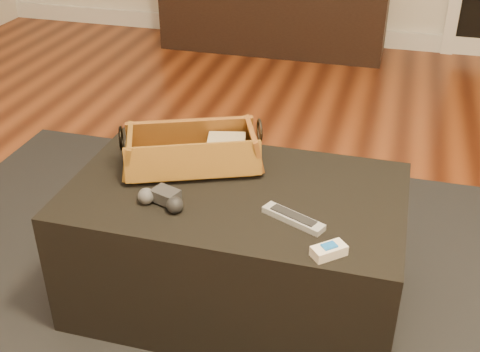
% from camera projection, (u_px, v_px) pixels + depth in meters
% --- Properties ---
extents(floor, '(5.00, 5.50, 0.01)m').
position_uv_depth(floor, '(205.00, 284.00, 2.08)').
color(floor, brown).
rests_on(floor, ground).
extents(baseboard, '(5.00, 0.04, 0.12)m').
position_uv_depth(baseboard, '(324.00, 34.00, 4.31)').
color(baseboard, white).
rests_on(baseboard, floor).
extents(media_cabinet, '(1.51, 0.45, 0.59)m').
position_uv_depth(media_cabinet, '(274.00, 6.00, 4.08)').
color(media_cabinet, black).
rests_on(media_cabinet, floor).
extents(area_rug, '(2.60, 2.00, 0.01)m').
position_uv_depth(area_rug, '(232.00, 308.00, 1.96)').
color(area_rug, black).
rests_on(area_rug, floor).
extents(ottoman, '(1.00, 0.60, 0.42)m').
position_uv_depth(ottoman, '(236.00, 246.00, 1.89)').
color(ottoman, black).
rests_on(ottoman, area_rug).
extents(tv_remote, '(0.22, 0.15, 0.02)m').
position_uv_depth(tv_remote, '(186.00, 162.00, 1.88)').
color(tv_remote, black).
rests_on(tv_remote, wicker_basket).
extents(cloth_bundle, '(0.13, 0.10, 0.06)m').
position_uv_depth(cloth_bundle, '(227.00, 146.00, 1.92)').
color(cloth_bundle, tan).
rests_on(cloth_bundle, wicker_basket).
extents(wicker_basket, '(0.48, 0.37, 0.15)m').
position_uv_depth(wicker_basket, '(192.00, 152.00, 1.88)').
color(wicker_basket, '#8E5C20').
rests_on(wicker_basket, ottoman).
extents(game_controller, '(0.15, 0.10, 0.05)m').
position_uv_depth(game_controller, '(162.00, 199.00, 1.70)').
color(game_controller, '#2B2B2D').
rests_on(game_controller, ottoman).
extents(silver_remote, '(0.19, 0.12, 0.02)m').
position_uv_depth(silver_remote, '(293.00, 218.00, 1.64)').
color(silver_remote, '#B8BBC0').
rests_on(silver_remote, ottoman).
extents(cream_gadget, '(0.10, 0.09, 0.03)m').
position_uv_depth(cream_gadget, '(329.00, 251.00, 1.51)').
color(cream_gadget, white).
rests_on(cream_gadget, ottoman).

